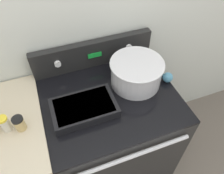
{
  "coord_description": "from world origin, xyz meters",
  "views": [
    {
      "loc": [
        -0.28,
        -0.45,
        1.88
      ],
      "look_at": [
        0.02,
        0.35,
        0.96
      ],
      "focal_mm": 35.0,
      "sensor_mm": 36.0,
      "label": 1
    }
  ],
  "objects": [
    {
      "name": "casserole_dish",
      "position": [
        -0.17,
        0.29,
        0.93
      ],
      "size": [
        0.35,
        0.22,
        0.05
      ],
      "color": "black",
      "rests_on": "stove_range"
    },
    {
      "name": "spice_jar_black_cap",
      "position": [
        -0.5,
        0.29,
        0.95
      ],
      "size": [
        0.06,
        0.06,
        0.09
      ],
      "color": "tan",
      "rests_on": "side_counter"
    },
    {
      "name": "control_panel",
      "position": [
        0.0,
        0.65,
        0.99
      ],
      "size": [
        0.79,
        0.07,
        0.18
      ],
      "color": "black",
      "rests_on": "stove_range"
    },
    {
      "name": "ladle",
      "position": [
        0.38,
        0.35,
        0.93
      ],
      "size": [
        0.06,
        0.28,
        0.06
      ],
      "color": "teal",
      "rests_on": "stove_range"
    },
    {
      "name": "side_counter",
      "position": [
        -0.66,
        0.34,
        0.46
      ],
      "size": [
        0.53,
        0.67,
        0.91
      ],
      "color": "silver",
      "rests_on": "ground_plane"
    },
    {
      "name": "stove_range",
      "position": [
        0.0,
        0.34,
        0.45
      ],
      "size": [
        0.79,
        0.7,
        0.9
      ],
      "color": "black",
      "rests_on": "ground_plane"
    },
    {
      "name": "mixing_bowl",
      "position": [
        0.19,
        0.39,
        0.99
      ],
      "size": [
        0.32,
        0.32,
        0.16
      ],
      "color": "silver",
      "rests_on": "stove_range"
    },
    {
      "name": "kitchen_wall",
      "position": [
        0.0,
        0.71,
        1.25
      ],
      "size": [
        8.0,
        0.05,
        2.5
      ],
      "color": "silver",
      "rests_on": "ground_plane"
    },
    {
      "name": "spice_jar_yellow_cap",
      "position": [
        -0.57,
        0.3,
        0.96
      ],
      "size": [
        0.05,
        0.05,
        0.1
      ],
      "color": "beige",
      "rests_on": "side_counter"
    }
  ]
}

